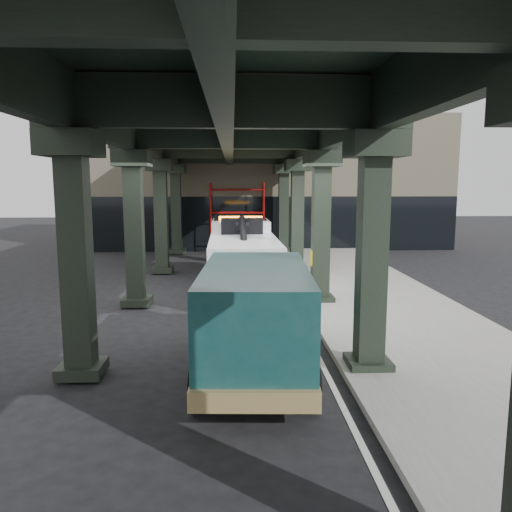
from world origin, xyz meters
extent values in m
plane|color=black|center=(0.00, 0.00, 0.00)|extent=(90.00, 90.00, 0.00)
cube|color=gray|center=(4.50, 2.00, 0.07)|extent=(5.00, 40.00, 0.15)
cube|color=silver|center=(1.70, 2.00, 0.01)|extent=(0.12, 38.00, 0.01)
cube|color=black|center=(2.60, -4.00, 2.50)|extent=(0.55, 0.55, 5.00)
cube|color=black|center=(2.60, -4.00, 4.75)|extent=(1.10, 1.10, 0.50)
cube|color=black|center=(2.60, -4.00, 0.18)|extent=(0.90, 0.90, 0.24)
cube|color=black|center=(2.60, 2.00, 2.50)|extent=(0.55, 0.55, 5.00)
cube|color=black|center=(2.60, 2.00, 4.75)|extent=(1.10, 1.10, 0.50)
cube|color=black|center=(2.60, 2.00, 0.18)|extent=(0.90, 0.90, 0.24)
cube|color=black|center=(2.60, 8.00, 2.50)|extent=(0.55, 0.55, 5.00)
cube|color=black|center=(2.60, 8.00, 4.75)|extent=(1.10, 1.10, 0.50)
cube|color=black|center=(2.60, 8.00, 0.18)|extent=(0.90, 0.90, 0.24)
cube|color=black|center=(2.60, 14.00, 2.50)|extent=(0.55, 0.55, 5.00)
cube|color=black|center=(2.60, 14.00, 4.75)|extent=(1.10, 1.10, 0.50)
cube|color=black|center=(2.60, 14.00, 0.18)|extent=(0.90, 0.90, 0.24)
cube|color=black|center=(-3.40, -4.00, 2.50)|extent=(0.55, 0.55, 5.00)
cube|color=black|center=(-3.40, -4.00, 4.75)|extent=(1.10, 1.10, 0.50)
cube|color=black|center=(-3.40, -4.00, 0.18)|extent=(0.90, 0.90, 0.24)
cube|color=black|center=(-3.40, 2.00, 2.50)|extent=(0.55, 0.55, 5.00)
cube|color=black|center=(-3.40, 2.00, 4.75)|extent=(1.10, 1.10, 0.50)
cube|color=black|center=(-3.40, 2.00, 0.18)|extent=(0.90, 0.90, 0.24)
cube|color=black|center=(-3.40, 8.00, 2.50)|extent=(0.55, 0.55, 5.00)
cube|color=black|center=(-3.40, 8.00, 4.75)|extent=(1.10, 1.10, 0.50)
cube|color=black|center=(-3.40, 8.00, 0.18)|extent=(0.90, 0.90, 0.24)
cube|color=black|center=(-3.40, 14.00, 2.50)|extent=(0.55, 0.55, 5.00)
cube|color=black|center=(-3.40, 14.00, 4.75)|extent=(1.10, 1.10, 0.50)
cube|color=black|center=(-3.40, 14.00, 0.18)|extent=(0.90, 0.90, 0.24)
cube|color=black|center=(2.60, 2.00, 5.55)|extent=(0.35, 32.00, 1.10)
cube|color=black|center=(-3.40, 2.00, 5.55)|extent=(0.35, 32.00, 1.10)
cube|color=black|center=(-0.40, 2.00, 5.55)|extent=(0.35, 32.00, 1.10)
cube|color=black|center=(-0.40, 2.00, 6.25)|extent=(7.40, 32.00, 0.30)
cube|color=#C6B793|center=(2.00, 20.00, 4.00)|extent=(22.00, 10.00, 8.00)
cylinder|color=#A90F0D|center=(-1.50, 14.90, 2.00)|extent=(0.08, 0.08, 4.00)
cylinder|color=#A90F0D|center=(-1.50, 14.10, 2.00)|extent=(0.08, 0.08, 4.00)
cylinder|color=#A90F0D|center=(1.50, 14.90, 2.00)|extent=(0.08, 0.08, 4.00)
cylinder|color=#A90F0D|center=(1.50, 14.10, 2.00)|extent=(0.08, 0.08, 4.00)
cylinder|color=#A90F0D|center=(0.00, 14.90, 1.00)|extent=(3.00, 0.08, 0.08)
cylinder|color=#A90F0D|center=(0.00, 14.90, 2.30)|extent=(3.00, 0.08, 0.08)
cylinder|color=#A90F0D|center=(0.00, 14.90, 3.60)|extent=(3.00, 0.08, 0.08)
cube|color=black|center=(0.10, 4.24, 0.70)|extent=(1.12, 7.50, 0.25)
cube|color=white|center=(0.06, 6.78, 1.55)|extent=(2.38, 2.43, 1.80)
cube|color=white|center=(0.05, 7.83, 1.05)|extent=(2.36, 0.74, 0.90)
cube|color=black|center=(0.06, 7.03, 2.04)|extent=(2.21, 1.33, 0.85)
cube|color=white|center=(0.12, 3.09, 1.35)|extent=(2.47, 5.03, 1.40)
cube|color=orange|center=(0.07, 6.58, 2.54)|extent=(1.80, 0.31, 0.16)
cube|color=black|center=(0.09, 5.09, 2.34)|extent=(1.61, 0.62, 0.60)
cylinder|color=black|center=(0.12, 3.29, 2.09)|extent=(0.29, 3.49, 1.34)
cube|color=black|center=(0.16, 0.55, 0.35)|extent=(0.32, 1.40, 0.18)
cube|color=black|center=(0.17, -0.15, 0.30)|extent=(1.60, 0.27, 0.18)
cylinder|color=black|center=(-1.04, 7.06, 0.55)|extent=(0.37, 1.10, 1.10)
cylinder|color=silver|center=(-1.04, 7.06, 0.55)|extent=(0.40, 0.61, 0.60)
cylinder|color=black|center=(1.15, 7.10, 0.55)|extent=(0.37, 1.10, 1.10)
cylinder|color=silver|center=(1.15, 7.10, 0.55)|extent=(0.40, 0.61, 0.60)
cylinder|color=black|center=(-0.99, 3.77, 0.55)|extent=(0.37, 1.10, 1.10)
cylinder|color=silver|center=(-0.99, 3.77, 0.55)|extent=(0.40, 0.61, 0.60)
cylinder|color=black|center=(1.21, 3.81, 0.55)|extent=(0.37, 1.10, 1.10)
cylinder|color=silver|center=(1.21, 3.81, 0.55)|extent=(0.40, 0.61, 0.60)
cylinder|color=black|center=(-0.97, 2.48, 0.55)|extent=(0.37, 1.10, 1.10)
cylinder|color=silver|center=(-0.97, 2.48, 0.55)|extent=(0.40, 0.61, 0.60)
cylinder|color=black|center=(1.23, 2.51, 0.55)|extent=(0.37, 1.10, 1.10)
cylinder|color=silver|center=(1.23, 2.51, 0.55)|extent=(0.40, 0.61, 0.60)
cube|color=#113D3E|center=(0.33, -1.49, 0.95)|extent=(2.10, 1.20, 0.90)
cube|color=#113D3E|center=(0.19, -4.22, 1.34)|extent=(2.32, 4.58, 1.94)
cube|color=#99814E|center=(0.21, -3.83, 0.55)|extent=(2.42, 5.68, 0.35)
cube|color=black|center=(0.31, -1.89, 1.74)|extent=(1.96, 0.53, 0.83)
cube|color=black|center=(0.20, -3.93, 1.84)|extent=(2.31, 3.69, 0.55)
cube|color=silver|center=(0.36, -0.96, 0.55)|extent=(1.99, 0.22, 0.30)
cylinder|color=black|center=(-0.66, -1.49, 0.42)|extent=(0.32, 0.85, 0.84)
cylinder|color=silver|center=(-0.66, -1.49, 0.42)|extent=(0.34, 0.48, 0.46)
cylinder|color=black|center=(1.32, -1.59, 0.42)|extent=(0.32, 0.85, 0.84)
cylinder|color=silver|center=(1.32, -1.59, 0.42)|extent=(0.34, 0.48, 0.46)
cylinder|color=black|center=(-0.88, -5.66, 0.42)|extent=(0.32, 0.85, 0.84)
cylinder|color=silver|center=(-0.88, -5.66, 0.42)|extent=(0.34, 0.48, 0.46)
cylinder|color=black|center=(1.10, -5.77, 0.42)|extent=(0.32, 0.85, 0.84)
cylinder|color=silver|center=(1.10, -5.77, 0.42)|extent=(0.34, 0.48, 0.46)
camera|label=1|loc=(-0.26, -14.04, 4.00)|focal=35.00mm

